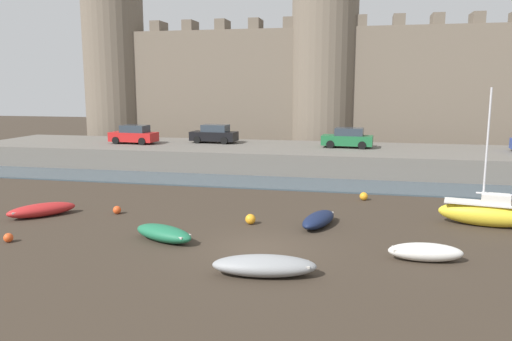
# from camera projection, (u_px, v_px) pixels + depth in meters

# --- Properties ---
(ground_plane) EXTENTS (160.00, 160.00, 0.00)m
(ground_plane) POSITION_uv_depth(u_px,v_px,m) (259.00, 249.00, 20.91)
(ground_plane) COLOR #382D23
(water_channel) EXTENTS (80.00, 4.50, 0.10)m
(water_channel) POSITION_uv_depth(u_px,v_px,m) (300.00, 184.00, 34.44)
(water_channel) COLOR #3D4C56
(water_channel) RESTS_ON ground
(quay_road) EXTENTS (58.41, 10.00, 1.72)m
(quay_road) POSITION_uv_depth(u_px,v_px,m) (311.00, 158.00, 41.29)
(quay_road) COLOR #666059
(quay_road) RESTS_ON ground
(castle) EXTENTS (53.82, 7.41, 20.96)m
(castle) POSITION_uv_depth(u_px,v_px,m) (324.00, 74.00, 50.77)
(castle) COLOR #706354
(castle) RESTS_ON ground
(rowboat_foreground_left) EXTENTS (3.08, 3.28, 0.69)m
(rowboat_foreground_left) POSITION_uv_depth(u_px,v_px,m) (42.00, 210.00, 26.02)
(rowboat_foreground_left) COLOR red
(rowboat_foreground_left) RESTS_ON ground
(rowboat_midflat_centre) EXTENTS (2.90, 1.17, 0.71)m
(rowboat_midflat_centre) POSITION_uv_depth(u_px,v_px,m) (425.00, 252.00, 19.39)
(rowboat_midflat_centre) COLOR silver
(rowboat_midflat_centre) RESTS_ON ground
(rowboat_midflat_right) EXTENTS (1.92, 3.26, 0.67)m
(rowboat_midflat_right) POSITION_uv_depth(u_px,v_px,m) (318.00, 219.00, 24.18)
(rowboat_midflat_right) COLOR #141E3D
(rowboat_midflat_right) RESTS_ON ground
(rowboat_foreground_centre) EXTENTS (3.32, 2.26, 0.70)m
(rowboat_foreground_centre) POSITION_uv_depth(u_px,v_px,m) (164.00, 233.00, 21.86)
(rowboat_foreground_centre) COLOR #1E6B47
(rowboat_foreground_centre) RESTS_ON ground
(sailboat_near_channel_right) EXTENTS (4.62, 2.07, 6.67)m
(sailboat_near_channel_right) POSITION_uv_depth(u_px,v_px,m) (487.00, 212.00, 24.16)
(sailboat_near_channel_right) COLOR yellow
(sailboat_near_channel_right) RESTS_ON ground
(rowboat_foreground_right) EXTENTS (3.91, 1.85, 0.75)m
(rowboat_foreground_right) POSITION_uv_depth(u_px,v_px,m) (264.00, 265.00, 17.87)
(rowboat_foreground_right) COLOR gray
(rowboat_foreground_right) RESTS_ON ground
(mooring_buoy_near_shore) EXTENTS (0.43, 0.43, 0.43)m
(mooring_buoy_near_shore) POSITION_uv_depth(u_px,v_px,m) (117.00, 210.00, 26.53)
(mooring_buoy_near_shore) COLOR #E04C1E
(mooring_buoy_near_shore) RESTS_ON ground
(mooring_buoy_near_channel) EXTENTS (0.51, 0.51, 0.51)m
(mooring_buoy_near_channel) POSITION_uv_depth(u_px,v_px,m) (250.00, 219.00, 24.56)
(mooring_buoy_near_channel) COLOR orange
(mooring_buoy_near_channel) RESTS_ON ground
(mooring_buoy_mid_mud) EXTENTS (0.48, 0.48, 0.48)m
(mooring_buoy_mid_mud) POSITION_uv_depth(u_px,v_px,m) (364.00, 196.00, 29.71)
(mooring_buoy_mid_mud) COLOR orange
(mooring_buoy_mid_mud) RESTS_ON ground
(mooring_buoy_off_centre) EXTENTS (0.41, 0.41, 0.41)m
(mooring_buoy_off_centre) POSITION_uv_depth(u_px,v_px,m) (8.00, 238.00, 21.72)
(mooring_buoy_off_centre) COLOR #E04C1E
(mooring_buoy_off_centre) RESTS_ON ground
(car_quay_east) EXTENTS (4.20, 2.09, 1.62)m
(car_quay_east) POSITION_uv_depth(u_px,v_px,m) (348.00, 138.00, 40.92)
(car_quay_east) COLOR #1E6638
(car_quay_east) RESTS_ON quay_road
(car_quay_centre_east) EXTENTS (4.20, 2.09, 1.62)m
(car_quay_centre_east) POSITION_uv_depth(u_px,v_px,m) (214.00, 134.00, 44.34)
(car_quay_centre_east) COLOR black
(car_quay_centre_east) RESTS_ON quay_road
(car_quay_centre_west) EXTENTS (4.20, 2.09, 1.62)m
(car_quay_centre_west) POSITION_uv_depth(u_px,v_px,m) (134.00, 135.00, 43.76)
(car_quay_centre_west) COLOR red
(car_quay_centre_west) RESTS_ON quay_road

